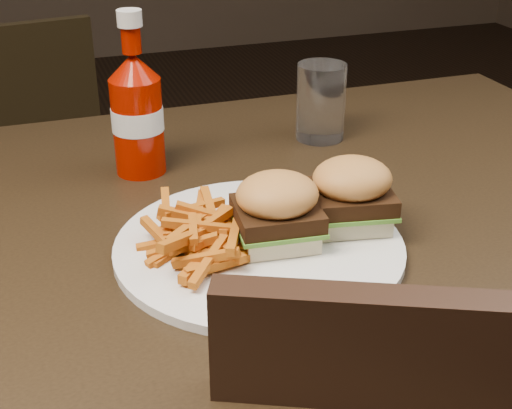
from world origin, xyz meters
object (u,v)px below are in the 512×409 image
object	(u,v)px
dining_table	(236,236)
ketchup_bottle	(138,128)
chair_far	(14,176)
tumbler	(321,102)
plate	(259,246)

from	to	relation	value
dining_table	ketchup_bottle	world-z (taller)	ketchup_bottle
chair_far	ketchup_bottle	size ratio (longest dim) A/B	2.80
dining_table	tumbler	xyz separation A→B (m)	(0.19, 0.20, 0.08)
plate	ketchup_bottle	size ratio (longest dim) A/B	2.36
dining_table	ketchup_bottle	distance (m)	0.20
dining_table	chair_far	size ratio (longest dim) A/B	3.30
plate	dining_table	bearing A→B (deg)	93.02
chair_far	ketchup_bottle	bearing A→B (deg)	93.90
tumbler	ketchup_bottle	bearing A→B (deg)	-173.27
ketchup_bottle	dining_table	bearing A→B (deg)	-66.09
chair_far	tumbler	size ratio (longest dim) A/B	3.33
dining_table	tumbler	size ratio (longest dim) A/B	11.00
dining_table	tumbler	bearing A→B (deg)	46.47
plate	ketchup_bottle	bearing A→B (deg)	108.16
dining_table	tumbler	world-z (taller)	tumbler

